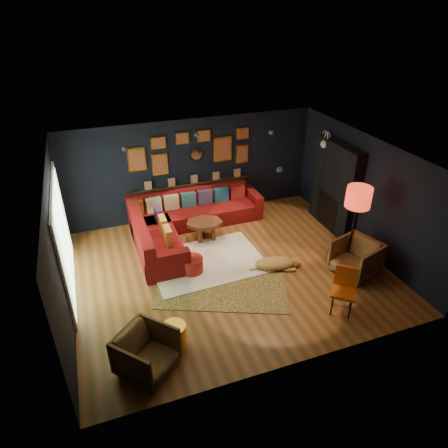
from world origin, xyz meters
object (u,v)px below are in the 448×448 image
object	(u,v)px
orange_chair	(345,286)
dog	(275,262)
coffee_table	(205,225)
pouf	(192,265)
sectional	(181,223)
armchair_right	(356,256)
gold_stool	(175,337)
armchair_left	(146,351)
floor_lamp	(358,200)

from	to	relation	value
orange_chair	dog	world-z (taller)	orange_chair
coffee_table	orange_chair	world-z (taller)	orange_chair
coffee_table	pouf	xyz separation A→B (m)	(-0.67, -1.19, -0.20)
sectional	armchair_right	world-z (taller)	sectional
coffee_table	dog	bearing A→B (deg)	-58.38
gold_stool	orange_chair	xyz separation A→B (m)	(3.21, -0.12, 0.29)
armchair_left	gold_stool	distance (m)	0.61
sectional	floor_lamp	size ratio (longest dim) A/B	1.82
orange_chair	armchair_right	bearing A→B (deg)	83.57
armchair_left	armchair_right	xyz separation A→B (m)	(4.62, 1.03, 0.02)
dog	gold_stool	bearing A→B (deg)	-135.51
armchair_left	sectional	bearing A→B (deg)	25.90
sectional	orange_chair	xyz separation A→B (m)	(2.16, -3.69, 0.21)
sectional	orange_chair	distance (m)	4.28
armchair_left	coffee_table	bearing A→B (deg)	17.28
sectional	coffee_table	size ratio (longest dim) A/B	3.49
armchair_right	orange_chair	size ratio (longest dim) A/B	0.94
coffee_table	armchair_right	distance (m)	3.53
sectional	gold_stool	xyz separation A→B (m)	(-1.04, -3.57, -0.07)
sectional	orange_chair	size ratio (longest dim) A/B	3.76
gold_stool	orange_chair	world-z (taller)	orange_chair
coffee_table	pouf	distance (m)	1.38
armchair_left	armchair_right	world-z (taller)	armchair_right
sectional	gold_stool	bearing A→B (deg)	-106.29
pouf	dog	xyz separation A→B (m)	(1.72, -0.52, 0.01)
armchair_left	orange_chair	size ratio (longest dim) A/B	0.90
orange_chair	dog	xyz separation A→B (m)	(-0.63, 1.56, -0.33)
coffee_table	sectional	bearing A→B (deg)	139.01
pouf	armchair_left	distance (m)	2.64
armchair_left	gold_stool	bearing A→B (deg)	-12.69
pouf	gold_stool	xyz separation A→B (m)	(-0.85, -1.96, 0.06)
orange_chair	floor_lamp	bearing A→B (deg)	90.97
armchair_right	sectional	bearing A→B (deg)	-149.70
coffee_table	gold_stool	distance (m)	3.50
sectional	armchair_left	bearing A→B (deg)	-111.95
armchair_right	dog	xyz separation A→B (m)	(-1.53, 0.70, -0.23)
coffee_table	pouf	bearing A→B (deg)	-119.31
armchair_left	dog	xyz separation A→B (m)	(3.09, 1.73, -0.21)
sectional	armchair_left	distance (m)	4.16
gold_stool	dog	bearing A→B (deg)	29.28
coffee_table	armchair_right	xyz separation A→B (m)	(2.59, -2.41, 0.03)
armchair_right	gold_stool	bearing A→B (deg)	-96.76
floor_lamp	armchair_right	bearing A→B (deg)	-98.88
coffee_table	armchair_left	xyz separation A→B (m)	(-2.03, -3.44, 0.02)
sectional	pouf	xyz separation A→B (m)	(-0.19, -1.61, -0.13)
orange_chair	sectional	bearing A→B (deg)	160.07
pouf	floor_lamp	xyz separation A→B (m)	(3.30, -0.90, 1.40)
sectional	pouf	bearing A→B (deg)	-96.76
coffee_table	floor_lamp	distance (m)	3.57
armchair_left	floor_lamp	bearing A→B (deg)	-25.98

